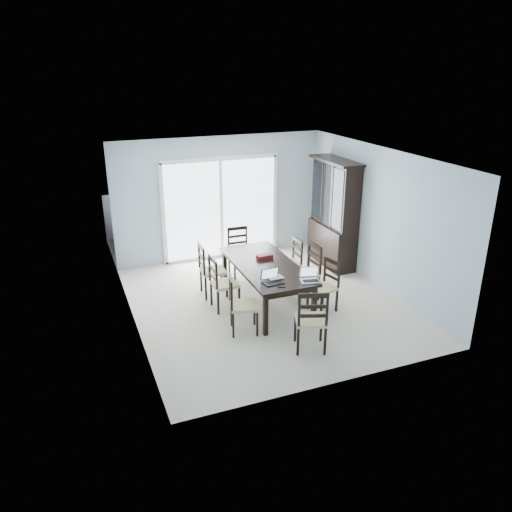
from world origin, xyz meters
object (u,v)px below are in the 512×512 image
object	(u,v)px
chair_end_near	(312,314)
chair_right_mid	(309,265)
chair_end_far	(239,246)
chair_right_far	(292,257)
hot_tub	(185,222)
laptop_dark	(273,280)
chair_right_near	(327,280)
cell_phone	(282,286)
china_hutch	(334,214)
dining_table	(266,268)
chair_left_mid	(219,277)
laptop_silver	(311,278)
chair_left_near	(238,298)
game_box	(265,256)
chair_left_far	(208,265)

from	to	relation	value
chair_end_near	chair_right_mid	bearing A→B (deg)	84.04
chair_right_mid	chair_end_far	world-z (taller)	chair_right_mid
chair_end_far	chair_end_near	bearing A→B (deg)	90.93
chair_right_far	hot_tub	size ratio (longest dim) A/B	0.49
laptop_dark	hot_tub	world-z (taller)	hot_tub
chair_right_near	cell_phone	xyz separation A→B (m)	(-1.01, -0.37, 0.21)
china_hutch	cell_phone	bearing A→B (deg)	-134.49
dining_table	chair_right_mid	xyz separation A→B (m)	(0.82, -0.03, -0.06)
chair_right_near	chair_right_mid	bearing A→B (deg)	-5.69
dining_table	chair_end_far	size ratio (longest dim) A/B	2.00
chair_left_mid	cell_phone	bearing A→B (deg)	31.88
chair_right_far	chair_end_far	world-z (taller)	chair_end_far
chair_right_near	laptop_dark	distance (m)	1.13
chair_right_far	laptop_silver	bearing A→B (deg)	164.18
chair_right_far	hot_tub	distance (m)	3.34
chair_left_near	chair_end_near	size ratio (longest dim) A/B	0.94
chair_end_far	game_box	xyz separation A→B (m)	(0.05, -1.19, 0.20)
chair_left_mid	laptop_silver	bearing A→B (deg)	47.92
chair_left_mid	hot_tub	xyz separation A→B (m)	(0.30, 3.57, -0.09)
dining_table	cell_phone	xyz separation A→B (m)	(-0.13, -0.94, 0.08)
chair_left_near	chair_right_near	bearing A→B (deg)	110.52
chair_left_far	laptop_dark	bearing A→B (deg)	26.52
china_hutch	chair_end_far	xyz separation A→B (m)	(-1.99, 0.21, -0.49)
chair_right_near	china_hutch	bearing A→B (deg)	-45.32
chair_end_near	chair_right_far	bearing A→B (deg)	91.01
chair_left_mid	chair_end_far	distance (m)	1.58
chair_left_near	laptop_dark	size ratio (longest dim) A/B	3.40
dining_table	chair_right_far	world-z (taller)	chair_right_far
chair_left_far	chair_end_far	xyz separation A→B (m)	(0.86, 0.74, -0.02)
laptop_silver	hot_tub	xyz separation A→B (m)	(-0.89, 4.60, -0.30)
chair_left_far	chair_right_near	world-z (taller)	chair_left_far
chair_end_near	game_box	world-z (taller)	chair_end_near
chair_right_near	game_box	distance (m)	1.18
chair_left_near	hot_tub	distance (m)	4.43
chair_right_far	laptop_silver	world-z (taller)	chair_right_far
dining_table	chair_left_far	size ratio (longest dim) A/B	1.94
chair_left_mid	chair_left_far	world-z (taller)	chair_left_far
dining_table	laptop_dark	world-z (taller)	laptop_dark
hot_tub	chair_end_near	bearing A→B (deg)	-84.47
dining_table	chair_right_near	xyz separation A→B (m)	(0.89, -0.57, -0.13)
chair_left_far	laptop_silver	world-z (taller)	chair_left_far
hot_tub	laptop_silver	bearing A→B (deg)	-79.07
chair_end_near	game_box	size ratio (longest dim) A/B	4.13
chair_end_far	hot_tub	xyz separation A→B (m)	(-0.54, 2.23, -0.08)
china_hutch	laptop_silver	world-z (taller)	china_hutch
chair_right_mid	chair_end_near	xyz separation A→B (m)	(-0.80, -1.66, -0.00)
hot_tub	chair_left_far	bearing A→B (deg)	-96.20
chair_end_near	chair_end_far	xyz separation A→B (m)	(0.02, 3.14, -0.03)
dining_table	chair_end_near	distance (m)	1.68
chair_left_mid	game_box	xyz separation A→B (m)	(0.89, 0.15, 0.20)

